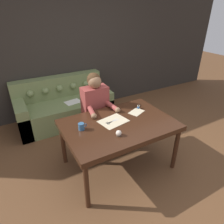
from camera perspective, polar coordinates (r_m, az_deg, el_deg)
ground_plane at (r=3.07m, az=5.31°, el=-15.14°), size 16.00×16.00×0.00m
wall_back at (r=4.31m, az=-11.24°, el=16.95°), size 8.00×0.06×2.60m
dining_table at (r=2.69m, az=1.94°, el=-4.32°), size 1.46×1.00×0.72m
couch at (r=4.12m, az=-13.63°, el=1.51°), size 1.79×0.85×0.86m
person at (r=3.19m, az=-4.70°, el=0.48°), size 0.46×0.57×1.23m
pattern_paper_main at (r=2.69m, az=0.39°, el=-2.62°), size 0.41×0.34×0.00m
pattern_paper_offcut at (r=2.94m, az=6.98°, el=0.00°), size 0.27×0.23×0.00m
scissors at (r=2.66m, az=-0.50°, el=-2.97°), size 0.20×0.09×0.01m
mug at (r=2.52m, az=-8.72°, el=-4.12°), size 0.11×0.08×0.09m
thread_spool at (r=3.04m, az=7.57°, el=1.42°), size 0.04×0.04×0.05m
pin_cushion at (r=2.39m, az=1.93°, el=-6.11°), size 0.07×0.07×0.07m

